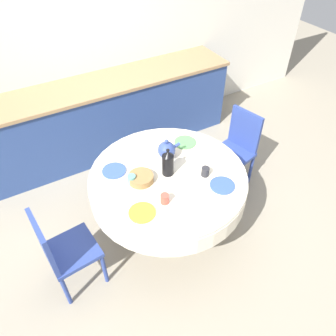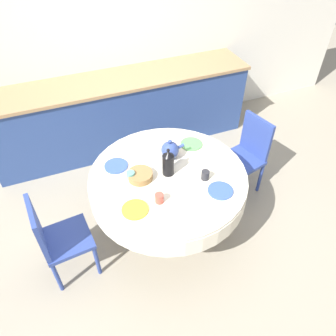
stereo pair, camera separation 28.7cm
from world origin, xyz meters
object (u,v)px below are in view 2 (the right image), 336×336
object	(u,v)px
chair_left	(247,153)
chair_right	(56,237)
coffee_carafe	(168,163)
teapot	(170,150)

from	to	relation	value
chair_left	chair_right	distance (m)	2.11
chair_left	coffee_carafe	xyz separation A→B (m)	(-1.02, -0.24, 0.38)
chair_left	teapot	bearing A→B (deg)	79.04
coffee_carafe	teapot	world-z (taller)	coffee_carafe
chair_left	teapot	world-z (taller)	teapot
chair_right	teapot	xyz separation A→B (m)	(1.16, 0.31, 0.36)
chair_left	chair_right	bearing A→B (deg)	85.78
chair_left	coffee_carafe	bearing A→B (deg)	89.23
teapot	coffee_carafe	bearing A→B (deg)	-116.66
chair_right	coffee_carafe	size ratio (longest dim) A/B	3.21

